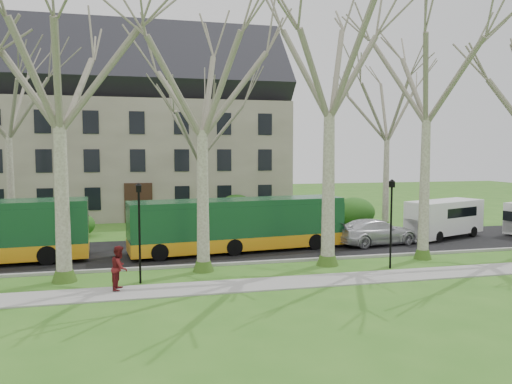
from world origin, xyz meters
TOP-DOWN VIEW (x-y plane):
  - ground at (0.00, 0.00)m, footprint 120.00×120.00m
  - sidewalk at (0.00, -2.50)m, footprint 70.00×2.00m
  - road at (0.00, 5.50)m, footprint 80.00×8.00m
  - curb at (0.00, 1.50)m, footprint 80.00×0.25m
  - building at (-6.00, 24.00)m, footprint 26.50×12.20m
  - tree_row_verge at (0.00, 0.30)m, footprint 49.00×7.00m
  - tree_row_far at (-1.33, 11.00)m, footprint 33.00×7.00m
  - lamp_row at (-0.00, -1.00)m, footprint 36.22×0.22m
  - hedges at (-4.67, 14.00)m, footprint 30.60×8.60m
  - bus_follow at (-0.48, 4.69)m, footprint 12.50×3.90m
  - sedan at (8.10, 4.68)m, footprint 5.65×3.07m
  - van_a at (13.62, 5.87)m, footprint 5.98×3.83m
  - pedestrian_b at (-6.83, -1.98)m, footprint 0.86×1.01m

SIDE VIEW (x-z plane):
  - ground at x=0.00m, z-range 0.00..0.00m
  - sidewalk at x=0.00m, z-range 0.00..0.06m
  - road at x=0.00m, z-range 0.00..0.06m
  - curb at x=0.00m, z-range 0.00..0.14m
  - sedan at x=8.10m, z-range 0.06..1.61m
  - pedestrian_b at x=-6.83m, z-range 0.06..1.88m
  - hedges at x=-4.67m, z-range 0.00..2.00m
  - van_a at x=13.62m, z-range 0.06..2.51m
  - bus_follow at x=-0.48m, z-range 0.06..3.13m
  - lamp_row at x=0.00m, z-range 0.42..4.72m
  - tree_row_far at x=-1.33m, z-range 0.00..12.00m
  - tree_row_verge at x=0.00m, z-range 0.00..14.00m
  - building at x=-6.00m, z-range 0.07..16.07m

